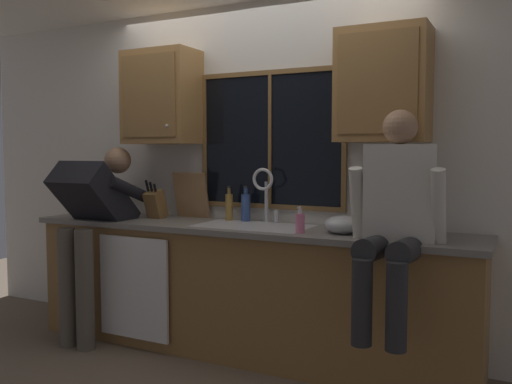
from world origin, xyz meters
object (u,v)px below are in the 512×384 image
bottle_green_glass (229,206)px  mixing_bowl (343,225)px  person_sitting_on_counter (395,211)px  bottle_tall_clear (246,207)px  soap_dispenser (300,223)px  cutting_board (191,195)px  person_standing (93,219)px  knife_block (156,204)px

bottle_green_glass → mixing_bowl: bearing=-13.5°
person_sitting_on_counter → bottle_green_glass: bearing=161.1°
bottle_green_glass → bottle_tall_clear: bearing=7.0°
bottle_tall_clear → soap_dispenser: bearing=-31.4°
person_sitting_on_counter → bottle_tall_clear: (-1.20, 0.47, -0.07)m
cutting_board → bottle_green_glass: cutting_board is taller
cutting_board → bottle_green_glass: bearing=-4.2°
mixing_bowl → person_standing: bearing=-173.0°
soap_dispenser → bottle_green_glass: bottle_green_glass is taller
cutting_board → bottle_tall_clear: bearing=-1.1°
person_standing → cutting_board: person_standing is taller
knife_block → soap_dispenser: bearing=-9.1°
cutting_board → soap_dispenser: size_ratio=2.12×
person_sitting_on_counter → cutting_board: 1.76m
knife_block → person_sitting_on_counter: bearing=-9.7°
knife_block → soap_dispenser: knife_block is taller
person_standing → bottle_green_glass: person_standing is taller
person_sitting_on_counter → soap_dispenser: 0.65m
bottle_tall_clear → cutting_board: bearing=178.9°
soap_dispenser → person_sitting_on_counter: bearing=-10.8°
bottle_green_glass → person_standing: bearing=-153.4°
mixing_bowl → bottle_green_glass: bottle_green_glass is taller
person_sitting_on_counter → bottle_green_glass: size_ratio=4.84×
knife_block → cutting_board: 0.28m
mixing_bowl → knife_block: bearing=176.2°
knife_block → cutting_board: size_ratio=0.88×
cutting_board → person_standing: bearing=-139.1°
knife_block → bottle_tall_clear: 0.74m
person_standing → cutting_board: 0.76m
mixing_bowl → bottle_green_glass: bearing=166.5°
person_sitting_on_counter → soap_dispenser: (-0.62, 0.12, -0.12)m
person_standing → soap_dispenser: size_ratio=8.60×
person_standing → mixing_bowl: size_ratio=6.20×
knife_block → mixing_bowl: (1.55, -0.10, -0.06)m
cutting_board → mixing_bowl: size_ratio=1.53×
knife_block → mixing_bowl: knife_block is taller
bottle_green_glass → bottle_tall_clear: size_ratio=0.98×
mixing_bowl → bottle_tall_clear: bottle_tall_clear is taller
cutting_board → mixing_bowl: bearing=-11.0°
mixing_bowl → soap_dispenser: (-0.25, -0.11, 0.01)m
person_standing → bottle_green_glass: bearing=26.6°
person_sitting_on_counter → soap_dispenser: bearing=169.2°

